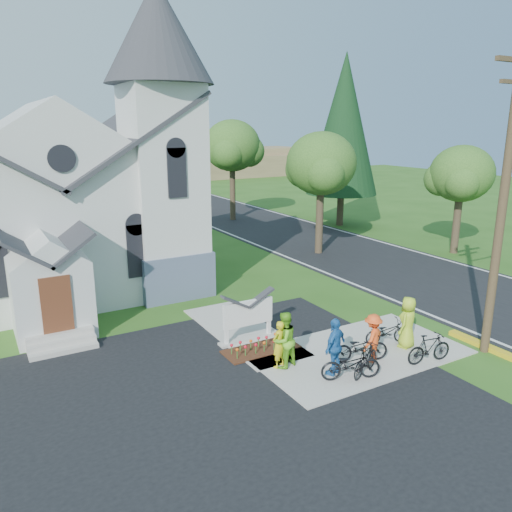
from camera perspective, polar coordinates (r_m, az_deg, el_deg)
ground at (r=16.09m, az=8.65°, el=-12.76°), size 120.00×120.00×0.00m
parking_lot at (r=11.84m, az=-14.49°, el=-24.34°), size 20.00×16.00×0.02m
road at (r=33.11m, az=6.10°, el=1.82°), size 8.00×90.00×0.02m
sidewalk at (r=17.30m, az=11.57°, el=-10.75°), size 7.00×4.00×0.05m
church at (r=23.88m, az=-21.43°, el=8.63°), size 12.35×12.00×13.00m
church_sign at (r=17.46m, az=-0.92°, el=-6.60°), size 2.20×0.40×1.70m
flower_bed at (r=17.14m, az=0.58°, el=-10.64°), size 2.60×1.10×0.07m
utility_pole at (r=17.42m, az=26.63°, el=6.67°), size 3.45×0.28×10.00m
tree_road_near at (r=29.05m, az=7.48°, el=10.36°), size 4.00×4.00×7.05m
tree_road_mid at (r=39.45m, az=-2.75°, el=12.44°), size 4.40×4.40×7.80m
tree_road_far at (r=31.21m, az=22.45°, el=8.62°), size 3.60×3.60×6.30m
conifer at (r=37.71m, az=10.01°, el=14.57°), size 5.20×5.20×12.40m
distant_hills at (r=68.69m, az=-19.77°, el=9.59°), size 61.00×10.00×5.60m
cyclist_0 at (r=15.69m, az=2.65°, el=-10.04°), size 0.65×0.53×1.53m
bike_0 at (r=16.48m, az=11.85°, el=-10.18°), size 1.92×1.21×0.95m
cyclist_1 at (r=15.65m, az=3.23°, el=-9.56°), size 1.02×0.89×1.80m
bike_1 at (r=15.72m, az=12.44°, el=-11.49°), size 1.63×1.05×0.95m
cyclist_2 at (r=15.39m, az=9.03°, el=-10.17°), size 1.14×0.80×1.79m
bike_2 at (r=15.35m, az=10.77°, el=-12.06°), size 1.92×1.24×0.95m
cyclist_3 at (r=16.45m, az=13.18°, el=-9.11°), size 1.17×0.94×1.58m
bike_3 at (r=16.96m, az=19.19°, el=-9.93°), size 1.68×0.70×0.98m
cyclist_4 at (r=17.72m, az=16.94°, el=-7.25°), size 1.02×0.86×1.78m
bike_4 at (r=17.95m, az=14.76°, el=-8.38°), size 1.72×0.96×0.86m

